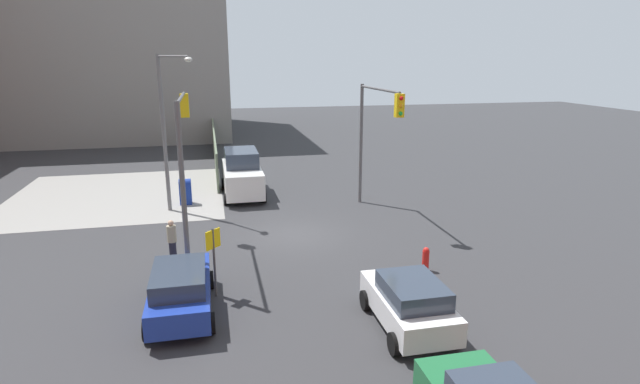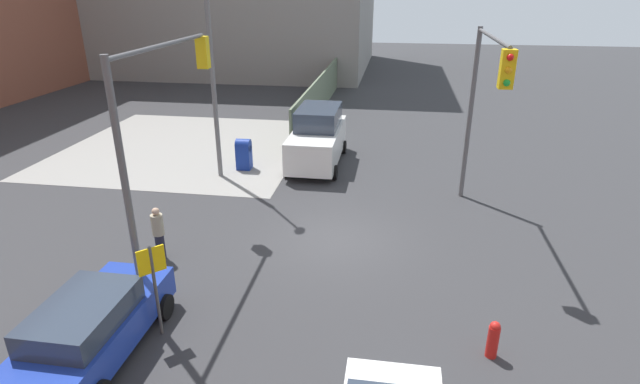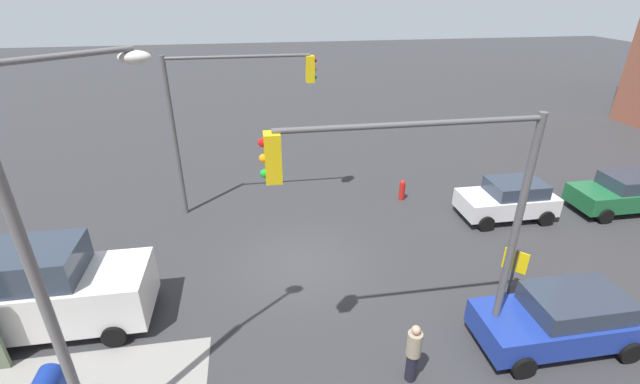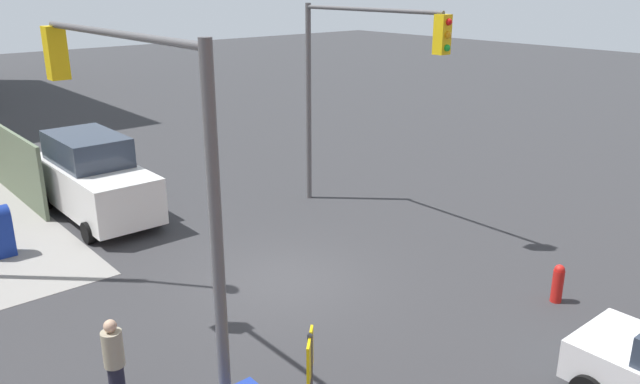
{
  "view_description": "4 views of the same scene",
  "coord_description": "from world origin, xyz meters",
  "px_view_note": "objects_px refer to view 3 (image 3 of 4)",
  "views": [
    {
      "loc": [
        -21.25,
        3.52,
        7.84
      ],
      "look_at": [
        -1.45,
        -0.89,
        2.36
      ],
      "focal_mm": 28.0,
      "sensor_mm": 36.0,
      "label": 1
    },
    {
      "loc": [
        -14.59,
        -1.72,
        7.9
      ],
      "look_at": [
        -0.6,
        0.44,
        1.96
      ],
      "focal_mm": 28.0,
      "sensor_mm": 36.0,
      "label": 2
    },
    {
      "loc": [
        1.42,
        12.24,
        8.93
      ],
      "look_at": [
        -0.64,
        -0.45,
        2.55
      ],
      "focal_mm": 24.0,
      "sensor_mm": 36.0,
      "label": 3
    },
    {
      "loc": [
        -11.36,
        8.49,
        7.15
      ],
      "look_at": [
        -0.85,
        -0.45,
        2.47
      ],
      "focal_mm": 35.0,
      "sensor_mm": 36.0,
      "label": 4
    }
  ],
  "objects_px": {
    "van_white_delivery": "(42,290)",
    "pedestrian_crossing": "(413,352)",
    "hatchback_green": "(625,192)",
    "traffic_signal_nw_corner": "(428,200)",
    "sedan_blue": "(563,318)",
    "fire_hydrant": "(402,190)",
    "sedan_white": "(508,199)",
    "traffic_signal_se_corner": "(229,103)",
    "street_lamp_corner": "(55,257)"
  },
  "relations": [
    {
      "from": "sedan_blue",
      "to": "van_white_delivery",
      "type": "relative_size",
      "value": 0.82
    },
    {
      "from": "traffic_signal_se_corner",
      "to": "van_white_delivery",
      "type": "height_order",
      "value": "traffic_signal_se_corner"
    },
    {
      "from": "traffic_signal_nw_corner",
      "to": "fire_hydrant",
      "type": "height_order",
      "value": "traffic_signal_nw_corner"
    },
    {
      "from": "traffic_signal_nw_corner",
      "to": "hatchback_green",
      "type": "height_order",
      "value": "traffic_signal_nw_corner"
    },
    {
      "from": "fire_hydrant",
      "to": "van_white_delivery",
      "type": "bearing_deg",
      "value": 25.69
    },
    {
      "from": "traffic_signal_se_corner",
      "to": "sedan_blue",
      "type": "distance_m",
      "value": 13.18
    },
    {
      "from": "fire_hydrant",
      "to": "sedan_white",
      "type": "xyz_separation_m",
      "value": [
        -3.77,
        2.23,
        0.36
      ]
    },
    {
      "from": "sedan_blue",
      "to": "traffic_signal_nw_corner",
      "type": "bearing_deg",
      "value": -2.54
    },
    {
      "from": "street_lamp_corner",
      "to": "pedestrian_crossing",
      "type": "relative_size",
      "value": 4.65
    },
    {
      "from": "traffic_signal_nw_corner",
      "to": "sedan_blue",
      "type": "height_order",
      "value": "traffic_signal_nw_corner"
    },
    {
      "from": "traffic_signal_se_corner",
      "to": "hatchback_green",
      "type": "xyz_separation_m",
      "value": [
        -16.3,
        2.77,
        -3.8
      ]
    },
    {
      "from": "fire_hydrant",
      "to": "hatchback_green",
      "type": "bearing_deg",
      "value": 164.68
    },
    {
      "from": "pedestrian_crossing",
      "to": "street_lamp_corner",
      "type": "bearing_deg",
      "value": -31.68
    },
    {
      "from": "fire_hydrant",
      "to": "van_white_delivery",
      "type": "height_order",
      "value": "van_white_delivery"
    },
    {
      "from": "traffic_signal_se_corner",
      "to": "street_lamp_corner",
      "type": "distance_m",
      "value": 10.4
    },
    {
      "from": "traffic_signal_nw_corner",
      "to": "van_white_delivery",
      "type": "relative_size",
      "value": 1.2
    },
    {
      "from": "sedan_blue",
      "to": "van_white_delivery",
      "type": "height_order",
      "value": "van_white_delivery"
    },
    {
      "from": "street_lamp_corner",
      "to": "hatchback_green",
      "type": "distance_m",
      "value": 20.65
    },
    {
      "from": "traffic_signal_se_corner",
      "to": "pedestrian_crossing",
      "type": "distance_m",
      "value": 11.25
    },
    {
      "from": "street_lamp_corner",
      "to": "hatchback_green",
      "type": "bearing_deg",
      "value": -158.91
    },
    {
      "from": "street_lamp_corner",
      "to": "sedan_white",
      "type": "height_order",
      "value": "street_lamp_corner"
    },
    {
      "from": "hatchback_green",
      "to": "pedestrian_crossing",
      "type": "height_order",
      "value": "pedestrian_crossing"
    },
    {
      "from": "fire_hydrant",
      "to": "traffic_signal_se_corner",
      "type": "bearing_deg",
      "value": -2.36
    },
    {
      "from": "sedan_white",
      "to": "van_white_delivery",
      "type": "xyz_separation_m",
      "value": [
        16.24,
        3.77,
        0.44
      ]
    },
    {
      "from": "street_lamp_corner",
      "to": "hatchback_green",
      "type": "relative_size",
      "value": 1.88
    },
    {
      "from": "traffic_signal_se_corner",
      "to": "hatchback_green",
      "type": "height_order",
      "value": "traffic_signal_se_corner"
    },
    {
      "from": "fire_hydrant",
      "to": "pedestrian_crossing",
      "type": "relative_size",
      "value": 0.55
    },
    {
      "from": "van_white_delivery",
      "to": "pedestrian_crossing",
      "type": "xyz_separation_m",
      "value": [
        -9.47,
        3.4,
        -0.39
      ]
    },
    {
      "from": "van_white_delivery",
      "to": "pedestrian_crossing",
      "type": "bearing_deg",
      "value": 160.25
    },
    {
      "from": "fire_hydrant",
      "to": "sedan_white",
      "type": "relative_size",
      "value": 0.25
    },
    {
      "from": "fire_hydrant",
      "to": "hatchback_green",
      "type": "relative_size",
      "value": 0.22
    },
    {
      "from": "sedan_blue",
      "to": "van_white_delivery",
      "type": "distance_m",
      "value": 14.14
    },
    {
      "from": "traffic_signal_se_corner",
      "to": "pedestrian_crossing",
      "type": "xyz_separation_m",
      "value": [
        -4.29,
        9.7,
        -3.75
      ]
    },
    {
      "from": "street_lamp_corner",
      "to": "sedan_blue",
      "type": "height_order",
      "value": "street_lamp_corner"
    },
    {
      "from": "traffic_signal_nw_corner",
      "to": "hatchback_green",
      "type": "xyz_separation_m",
      "value": [
        -11.8,
        -6.23,
        -3.82
      ]
    },
    {
      "from": "traffic_signal_nw_corner",
      "to": "van_white_delivery",
      "type": "height_order",
      "value": "traffic_signal_nw_corner"
    },
    {
      "from": "traffic_signal_nw_corner",
      "to": "sedan_white",
      "type": "bearing_deg",
      "value": -135.38
    },
    {
      "from": "hatchback_green",
      "to": "pedestrian_crossing",
      "type": "xyz_separation_m",
      "value": [
        12.01,
        6.93,
        0.05
      ]
    },
    {
      "from": "traffic_signal_se_corner",
      "to": "hatchback_green",
      "type": "bearing_deg",
      "value": 170.36
    },
    {
      "from": "sedan_blue",
      "to": "pedestrian_crossing",
      "type": "height_order",
      "value": "pedestrian_crossing"
    },
    {
      "from": "traffic_signal_nw_corner",
      "to": "hatchback_green",
      "type": "bearing_deg",
      "value": -152.17
    },
    {
      "from": "traffic_signal_se_corner",
      "to": "van_white_delivery",
      "type": "distance_m",
      "value": 8.83
    },
    {
      "from": "fire_hydrant",
      "to": "hatchback_green",
      "type": "height_order",
      "value": "hatchback_green"
    },
    {
      "from": "hatchback_green",
      "to": "traffic_signal_se_corner",
      "type": "bearing_deg",
      "value": -9.64
    },
    {
      "from": "traffic_signal_nw_corner",
      "to": "pedestrian_crossing",
      "type": "xyz_separation_m",
      "value": [
        0.21,
        0.7,
        -3.76
      ]
    },
    {
      "from": "traffic_signal_se_corner",
      "to": "sedan_blue",
      "type": "relative_size",
      "value": 1.47
    },
    {
      "from": "sedan_white",
      "to": "pedestrian_crossing",
      "type": "height_order",
      "value": "pedestrian_crossing"
    },
    {
      "from": "street_lamp_corner",
      "to": "van_white_delivery",
      "type": "bearing_deg",
      "value": -55.83
    },
    {
      "from": "traffic_signal_nw_corner",
      "to": "van_white_delivery",
      "type": "distance_m",
      "value": 10.61
    },
    {
      "from": "traffic_signal_nw_corner",
      "to": "sedan_white",
      "type": "height_order",
      "value": "traffic_signal_nw_corner"
    }
  ]
}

